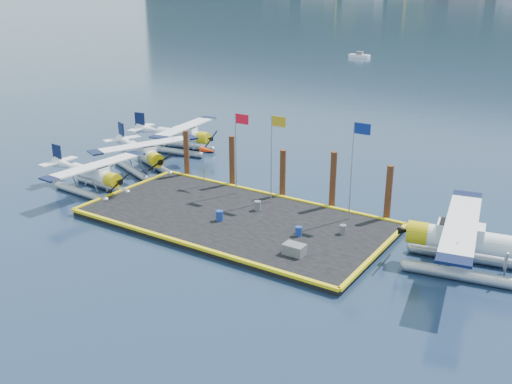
% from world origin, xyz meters
% --- Properties ---
extents(ground, '(4000.00, 4000.00, 0.00)m').
position_xyz_m(ground, '(0.00, 0.00, 0.00)').
color(ground, '#162743').
rests_on(ground, ground).
extents(dock, '(20.00, 10.00, 0.40)m').
position_xyz_m(dock, '(0.00, 0.00, 0.20)').
color(dock, black).
rests_on(dock, ground).
extents(dock_bumpers, '(20.25, 10.25, 0.18)m').
position_xyz_m(dock_bumpers, '(0.00, 0.00, 0.49)').
color(dock_bumpers, yellow).
rests_on(dock_bumpers, dock).
extents(seaplane_a, '(7.95, 8.76, 3.11)m').
position_xyz_m(seaplane_a, '(-12.12, -1.14, 1.35)').
color(seaplane_a, '#92959F').
rests_on(seaplane_a, ground).
extents(seaplane_b, '(8.68, 9.15, 3.33)m').
position_xyz_m(seaplane_b, '(-12.75, 4.88, 1.45)').
color(seaplane_b, '#92959F').
rests_on(seaplane_b, ground).
extents(seaplane_c, '(8.58, 9.46, 3.34)m').
position_xyz_m(seaplane_c, '(-13.99, 11.30, 1.46)').
color(seaplane_c, '#92959F').
rests_on(seaplane_c, ground).
extents(seaplane_d, '(9.79, 10.70, 3.78)m').
position_xyz_m(seaplane_d, '(14.58, 1.34, 1.65)').
color(seaplane_d, '#92959F').
rests_on(seaplane_d, ground).
extents(drum_1, '(0.48, 0.48, 0.68)m').
position_xyz_m(drum_1, '(-0.46, -1.03, 0.74)').
color(drum_1, navy).
rests_on(drum_1, dock).
extents(drum_2, '(0.42, 0.42, 0.59)m').
position_xyz_m(drum_2, '(5.04, -0.33, 0.70)').
color(drum_2, navy).
rests_on(drum_2, dock).
extents(drum_4, '(0.41, 0.41, 0.58)m').
position_xyz_m(drum_4, '(7.18, 1.43, 0.69)').
color(drum_4, '#5C5B61').
rests_on(drum_4, dock).
extents(drum_5, '(0.46, 0.46, 0.65)m').
position_xyz_m(drum_5, '(0.62, 1.85, 0.73)').
color(drum_5, '#5C5B61').
rests_on(drum_5, dock).
extents(crate, '(1.24, 0.83, 0.62)m').
position_xyz_m(crate, '(6.07, -2.70, 0.71)').
color(crate, '#5C5B61').
rests_on(crate, dock).
extents(flagpole_red, '(1.14, 0.08, 6.00)m').
position_xyz_m(flagpole_red, '(-2.29, 3.80, 4.40)').
color(flagpole_red, '#9A98A1').
rests_on(flagpole_red, dock).
extents(flagpole_yellow, '(1.14, 0.08, 6.20)m').
position_xyz_m(flagpole_yellow, '(0.70, 3.80, 4.51)').
color(flagpole_yellow, '#9A98A1').
rests_on(flagpole_yellow, dock).
extents(flagpole_blue, '(1.14, 0.08, 6.50)m').
position_xyz_m(flagpole_blue, '(6.70, 3.80, 4.69)').
color(flagpole_blue, '#9A98A1').
rests_on(flagpole_blue, dock).
extents(windsock, '(1.40, 0.44, 3.12)m').
position_xyz_m(windsock, '(-5.03, 3.80, 3.23)').
color(windsock, '#9A98A1').
rests_on(windsock, dock).
extents(piling_0, '(0.44, 0.44, 4.00)m').
position_xyz_m(piling_0, '(-8.50, 5.40, 2.00)').
color(piling_0, '#411E12').
rests_on(piling_0, ground).
extents(piling_1, '(0.44, 0.44, 4.20)m').
position_xyz_m(piling_1, '(-4.00, 5.40, 2.10)').
color(piling_1, '#411E12').
rests_on(piling_1, ground).
extents(piling_2, '(0.44, 0.44, 3.80)m').
position_xyz_m(piling_2, '(0.50, 5.40, 1.90)').
color(piling_2, '#411E12').
rests_on(piling_2, ground).
extents(piling_3, '(0.44, 0.44, 4.30)m').
position_xyz_m(piling_3, '(4.50, 5.40, 2.15)').
color(piling_3, '#411E12').
rests_on(piling_3, ground).
extents(piling_4, '(0.44, 0.44, 4.00)m').
position_xyz_m(piling_4, '(8.50, 5.40, 2.00)').
color(piling_4, '#411E12').
rests_on(piling_4, ground).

